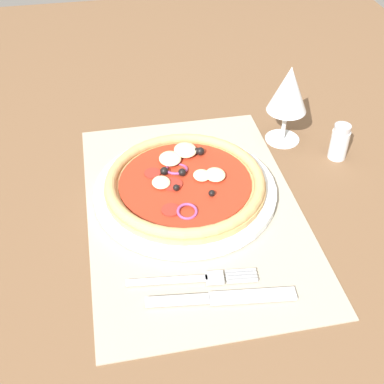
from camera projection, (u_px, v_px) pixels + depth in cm
name	position (u px, v px, depth cm)	size (l,w,h in cm)	color
ground_plane	(193.00, 214.00, 82.63)	(190.00, 140.00, 2.40)	brown
placemat	(193.00, 208.00, 81.72)	(49.98, 33.36, 0.40)	#A39984
plate	(185.00, 190.00, 83.71)	(29.67, 29.67, 1.23)	white
pizza	(185.00, 182.00, 82.72)	(26.08, 26.08, 2.70)	tan
fork	(200.00, 278.00, 70.17)	(3.54, 18.06, 0.44)	#B2B5BA
knife	(223.00, 298.00, 67.63)	(3.96, 20.06, 0.62)	#B2B5BA
wine_glass	(289.00, 92.00, 90.08)	(7.20, 7.20, 14.90)	silver
pepper_shaker	(339.00, 142.00, 90.29)	(3.20, 3.20, 6.70)	silver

